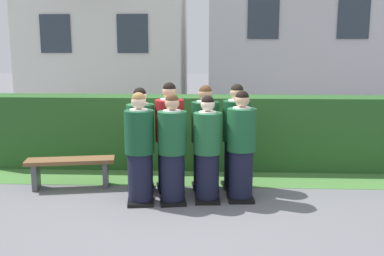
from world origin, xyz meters
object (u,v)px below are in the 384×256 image
at_px(student_rear_row_0, 141,142).
at_px(student_in_red_blazer, 170,139).
at_px(student_front_row_2, 207,152).
at_px(student_front_row_3, 241,149).
at_px(wooden_bench, 71,167).
at_px(student_front_row_1, 172,152).
at_px(student_rear_row_2, 205,140).
at_px(student_front_row_0, 140,151).
at_px(student_rear_row_3, 236,139).

bearing_deg(student_rear_row_0, student_in_red_blazer, 10.76).
height_order(student_front_row_2, student_rear_row_0, student_rear_row_0).
bearing_deg(student_front_row_3, wooden_bench, 171.10).
distance_m(student_front_row_1, student_front_row_3, 1.02).
distance_m(student_front_row_1, student_rear_row_2, 0.79).
xyz_separation_m(student_front_row_0, student_front_row_3, (1.47, 0.21, 0.00)).
bearing_deg(student_front_row_2, student_rear_row_2, 94.60).
xyz_separation_m(student_front_row_1, student_front_row_3, (1.00, 0.17, 0.01)).
bearing_deg(student_rear_row_0, student_rear_row_3, 8.52).
bearing_deg(student_in_red_blazer, student_rear_row_0, -169.24).
bearing_deg(student_rear_row_0, student_front_row_3, -12.00).
relative_size(student_rear_row_2, wooden_bench, 1.16).
relative_size(student_front_row_0, student_in_red_blazer, 0.95).
relative_size(student_front_row_0, student_rear_row_2, 0.97).
bearing_deg(student_front_row_1, student_rear_row_0, 137.40).
bearing_deg(student_front_row_2, student_rear_row_0, 158.89).
xyz_separation_m(student_rear_row_0, student_in_red_blazer, (0.45, 0.08, 0.04)).
bearing_deg(student_rear_row_2, student_front_row_1, -125.87).
bearing_deg(wooden_bench, student_in_red_blazer, -0.39).
bearing_deg(student_rear_row_0, student_front_row_2, -21.11).
height_order(student_front_row_0, student_front_row_2, student_front_row_0).
distance_m(student_front_row_1, student_front_row_2, 0.52).
bearing_deg(student_in_red_blazer, student_front_row_0, -120.94).
bearing_deg(student_in_red_blazer, student_front_row_1, -80.78).
height_order(student_front_row_0, student_rear_row_2, student_rear_row_2).
bearing_deg(student_front_row_1, wooden_bench, 160.81).
relative_size(student_in_red_blazer, wooden_bench, 1.19).
bearing_deg(student_front_row_3, student_front_row_1, -170.38).
relative_size(student_front_row_3, student_in_red_blazer, 0.95).
bearing_deg(student_front_row_2, student_front_row_3, 8.78).
xyz_separation_m(student_front_row_1, student_front_row_2, (0.51, 0.09, -0.02)).
bearing_deg(student_front_row_1, student_rear_row_2, 54.13).
distance_m(student_in_red_blazer, wooden_bench, 1.68).
bearing_deg(student_in_red_blazer, student_front_row_3, -20.64).
relative_size(student_front_row_3, student_rear_row_2, 0.98).
relative_size(student_front_row_0, student_front_row_2, 1.03).
xyz_separation_m(student_front_row_2, wooden_bench, (-2.22, 0.50, -0.40)).
bearing_deg(student_front_row_2, student_in_red_blazer, 140.85).
relative_size(student_rear_row_0, student_in_red_blazer, 0.96).
bearing_deg(student_front_row_0, student_front_row_2, 7.91).
xyz_separation_m(student_rear_row_0, student_rear_row_3, (1.50, 0.22, 0.02)).
distance_m(student_in_red_blazer, student_rear_row_3, 1.06).
relative_size(student_front_row_2, student_rear_row_0, 0.96).
distance_m(student_front_row_0, student_rear_row_2, 1.16).
bearing_deg(student_rear_row_2, student_front_row_0, -143.79).
relative_size(student_front_row_0, student_front_row_3, 0.99).
relative_size(student_front_row_3, student_rear_row_0, 0.99).
relative_size(student_front_row_2, student_in_red_blazer, 0.91).
height_order(student_front_row_2, student_front_row_3, student_front_row_3).
xyz_separation_m(student_front_row_3, student_rear_row_2, (-0.54, 0.47, 0.02)).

